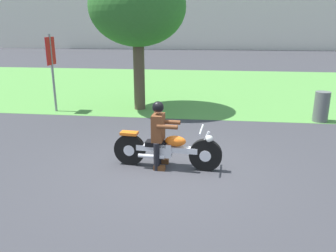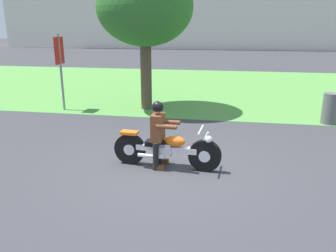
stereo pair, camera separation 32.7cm
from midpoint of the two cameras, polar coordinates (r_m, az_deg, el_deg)
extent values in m
plane|color=#38383D|center=(7.07, 1.13, -7.39)|extent=(120.00, 120.00, 0.00)
cube|color=#549342|center=(16.59, 6.42, 6.66)|extent=(60.00, 12.00, 0.01)
cylinder|color=black|center=(6.93, 7.58, -5.01)|extent=(0.68, 0.17, 0.67)
cylinder|color=silver|center=(6.93, 7.58, -5.01)|extent=(0.25, 0.16, 0.24)
cylinder|color=black|center=(7.27, -5.17, -3.89)|extent=(0.68, 0.17, 0.67)
cylinder|color=silver|center=(7.27, -5.17, -3.89)|extent=(0.25, 0.16, 0.24)
cube|color=silver|center=(7.03, 1.05, -3.86)|extent=(1.30, 0.23, 0.12)
cube|color=silver|center=(7.05, 0.66, -3.98)|extent=(0.34, 0.26, 0.28)
ellipsoid|color=orange|center=(6.93, 2.51, -2.59)|extent=(0.46, 0.27, 0.22)
cube|color=black|center=(7.04, -0.69, -2.94)|extent=(0.46, 0.27, 0.10)
cube|color=orange|center=(7.15, -5.25, -1.14)|extent=(0.37, 0.23, 0.06)
cylinder|color=silver|center=(6.85, 7.25, -3.04)|extent=(0.26, 0.07, 0.53)
cylinder|color=silver|center=(6.76, 6.92, -0.70)|extent=(0.08, 0.66, 0.04)
sphere|color=white|center=(6.80, 8.20, -2.24)|extent=(0.16, 0.16, 0.16)
cylinder|color=silver|center=(7.02, -1.61, -5.11)|extent=(0.55, 0.12, 0.08)
cylinder|color=black|center=(7.27, -0.02, -4.16)|extent=(0.12, 0.12, 0.59)
cube|color=#593319|center=(7.35, 0.44, -5.97)|extent=(0.25, 0.12, 0.10)
cylinder|color=black|center=(6.95, -0.74, -5.19)|extent=(0.12, 0.12, 0.59)
cube|color=#593319|center=(7.03, -0.26, -7.07)|extent=(0.25, 0.12, 0.10)
cube|color=brown|center=(6.92, -0.38, -0.24)|extent=(0.25, 0.40, 0.56)
cylinder|color=brown|center=(7.01, 1.71, 0.65)|extent=(0.43, 0.12, 0.09)
cylinder|color=brown|center=(6.69, 1.08, -0.14)|extent=(0.43, 0.12, 0.09)
sphere|color=#D8A884|center=(6.82, -0.38, 2.97)|extent=(0.20, 0.20, 0.20)
sphere|color=black|center=(6.81, -0.39, 3.22)|extent=(0.24, 0.24, 0.24)
cylinder|color=brown|center=(11.90, -2.92, 8.41)|extent=(0.38, 0.38, 2.32)
ellipsoid|color=#2D6B28|center=(11.79, -3.10, 19.47)|extent=(3.21, 3.21, 2.57)
cylinder|color=#595E5B|center=(11.33, 26.43, 2.66)|extent=(0.45, 0.45, 0.94)
cylinder|color=gray|center=(12.20, -16.87, 8.58)|extent=(0.08, 0.08, 2.60)
cube|color=red|center=(12.13, -17.18, 12.08)|extent=(0.04, 0.60, 0.90)
camera|label=1|loc=(0.16, -88.68, 0.40)|focal=36.08mm
camera|label=2|loc=(0.16, 91.32, -0.40)|focal=36.08mm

